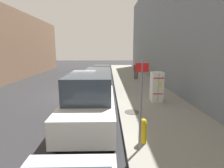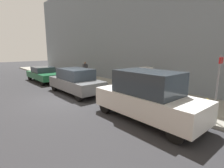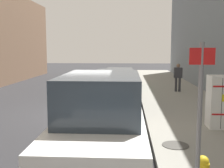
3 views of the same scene
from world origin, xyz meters
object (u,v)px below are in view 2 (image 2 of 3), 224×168
(fire_hydrant, at_px, (206,108))
(parked_van_white, at_px, (147,96))
(discarded_refrigerator, at_px, (146,80))
(street_sign_post, at_px, (217,85))
(parked_sedan_green, at_px, (44,74))
(pedestrian_walking_far, at_px, (85,69))
(parked_suv_gray, at_px, (76,81))

(fire_hydrant, xyz_separation_m, parked_van_white, (1.83, -1.70, 0.48))
(discarded_refrigerator, relative_size, street_sign_post, 0.64)
(parked_sedan_green, bearing_deg, discarded_refrigerator, 110.44)
(fire_hydrant, distance_m, pedestrian_walking_far, 12.40)
(pedestrian_walking_far, bearing_deg, discarded_refrigerator, 65.67)
(street_sign_post, distance_m, parked_sedan_green, 14.45)
(street_sign_post, bearing_deg, discarded_refrigerator, -110.36)
(discarded_refrigerator, relative_size, parked_suv_gray, 0.36)
(fire_hydrant, height_order, parked_sedan_green, parked_sedan_green)
(parked_sedan_green, xyz_separation_m, parked_suv_gray, (-0.00, 6.11, 0.16))
(parked_sedan_green, distance_m, parked_suv_gray, 6.11)
(discarded_refrigerator, xyz_separation_m, pedestrian_walking_far, (-0.04, -7.68, 0.10))
(street_sign_post, height_order, parked_van_white, street_sign_post)
(pedestrian_walking_far, xyz_separation_m, parked_sedan_green, (3.53, -1.68, -0.38))
(discarded_refrigerator, bearing_deg, pedestrian_walking_far, -90.31)
(discarded_refrigerator, bearing_deg, fire_hydrant, 70.08)
(discarded_refrigerator, relative_size, pedestrian_walking_far, 1.03)
(fire_hydrant, bearing_deg, pedestrian_walking_far, -97.90)
(fire_hydrant, distance_m, parked_van_white, 2.54)
(parked_suv_gray, relative_size, parked_van_white, 0.97)
(parked_sedan_green, bearing_deg, fire_hydrant, 97.47)
(discarded_refrigerator, height_order, parked_van_white, parked_van_white)
(discarded_refrigerator, bearing_deg, parked_van_white, 39.60)
(street_sign_post, xyz_separation_m, parked_van_white, (1.65, -2.07, -0.58))
(parked_suv_gray, bearing_deg, discarded_refrigerator, 137.03)
(street_sign_post, relative_size, parked_van_white, 0.55)
(discarded_refrigerator, height_order, street_sign_post, street_sign_post)
(discarded_refrigerator, distance_m, parked_suv_gray, 4.77)
(street_sign_post, distance_m, pedestrian_walking_far, 12.79)
(fire_hydrant, relative_size, parked_van_white, 0.17)
(pedestrian_walking_far, xyz_separation_m, parked_suv_gray, (3.53, 4.43, -0.22))
(street_sign_post, height_order, parked_sedan_green, street_sign_post)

